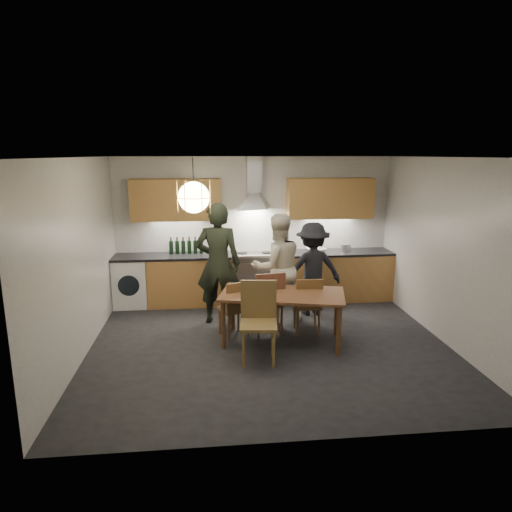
{
  "coord_description": "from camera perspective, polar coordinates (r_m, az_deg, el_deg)",
  "views": [
    {
      "loc": [
        -0.82,
        -5.99,
        2.64
      ],
      "look_at": [
        -0.15,
        0.4,
        1.2
      ],
      "focal_mm": 32.0,
      "sensor_mm": 36.0,
      "label": 1
    }
  ],
  "objects": [
    {
      "name": "counter_run",
      "position": [
        8.28,
        0.06,
        -2.7
      ],
      "size": [
        5.0,
        0.62,
        0.9
      ],
      "color": "tan",
      "rests_on": "ground"
    },
    {
      "name": "chair_back_left",
      "position": [
        6.66,
        -2.52,
        -6.19
      ],
      "size": [
        0.51,
        0.51,
        0.86
      ],
      "rotation": [
        0.0,
        0.0,
        3.55
      ],
      "color": "brown",
      "rests_on": "ground"
    },
    {
      "name": "chair_front",
      "position": [
        5.96,
        0.32,
        -7.45
      ],
      "size": [
        0.52,
        0.52,
        1.04
      ],
      "rotation": [
        0.0,
        0.0,
        -0.11
      ],
      "color": "brown",
      "rests_on": "ground"
    },
    {
      "name": "room_shell",
      "position": [
        6.12,
        1.77,
        3.85
      ],
      "size": [
        5.02,
        4.52,
        2.61
      ],
      "color": "white",
      "rests_on": "ground"
    },
    {
      "name": "person_left",
      "position": [
        7.15,
        -4.76,
        -0.97
      ],
      "size": [
        0.77,
        0.58,
        1.93
      ],
      "primitive_type": "imported",
      "rotation": [
        0.0,
        0.0,
        2.96
      ],
      "color": "black",
      "rests_on": "ground"
    },
    {
      "name": "wine_bottles",
      "position": [
        8.21,
        -8.71,
        1.32
      ],
      "size": [
        0.6,
        0.07,
        0.3
      ],
      "color": "black",
      "rests_on": "counter_run"
    },
    {
      "name": "dining_table",
      "position": [
        6.48,
        3.31,
        -5.34
      ],
      "size": [
        1.87,
        1.24,
        0.73
      ],
      "rotation": [
        0.0,
        0.0,
        -0.24
      ],
      "color": "brown",
      "rests_on": "ground"
    },
    {
      "name": "ground",
      "position": [
        6.6,
        1.67,
        -10.96
      ],
      "size": [
        5.0,
        5.0,
        0.0
      ],
      "primitive_type": "plane",
      "color": "black",
      "rests_on": "ground"
    },
    {
      "name": "range_stove",
      "position": [
        8.28,
        -0.1,
        -2.77
      ],
      "size": [
        0.9,
        0.6,
        0.92
      ],
      "color": "silver",
      "rests_on": "ground"
    },
    {
      "name": "person_right",
      "position": [
        7.62,
        7.03,
        -1.61
      ],
      "size": [
        1.05,
        0.66,
        1.55
      ],
      "primitive_type": "imported",
      "rotation": [
        0.0,
        0.0,
        3.23
      ],
      "color": "black",
      "rests_on": "ground"
    },
    {
      "name": "mixing_bowl",
      "position": [
        8.29,
        7.5,
        0.71
      ],
      "size": [
        0.45,
        0.45,
        0.08
      ],
      "primitive_type": "imported",
      "rotation": [
        0.0,
        0.0,
        0.37
      ],
      "color": "#BCBDC0",
      "rests_on": "counter_run"
    },
    {
      "name": "wall_fixtures",
      "position": [
        8.14,
        -0.19,
        7.22
      ],
      "size": [
        4.3,
        0.54,
        1.1
      ],
      "color": "tan",
      "rests_on": "ground"
    },
    {
      "name": "stock_pot",
      "position": [
        8.46,
        11.14,
        0.97
      ],
      "size": [
        0.23,
        0.23,
        0.13
      ],
      "primitive_type": "cylinder",
      "rotation": [
        0.0,
        0.0,
        -0.26
      ],
      "color": "#B9BABD",
      "rests_on": "counter_run"
    },
    {
      "name": "chair_back_right",
      "position": [
        6.83,
        6.51,
        -5.73
      ],
      "size": [
        0.41,
        0.41,
        0.87
      ],
      "rotation": [
        0.0,
        0.0,
        3.09
      ],
      "color": "brown",
      "rests_on": "ground"
    },
    {
      "name": "pendant_lamp",
      "position": [
        5.92,
        -7.79,
        7.28
      ],
      "size": [
        0.43,
        0.43,
        0.7
      ],
      "color": "black",
      "rests_on": "ground"
    },
    {
      "name": "chair_back_mid",
      "position": [
        6.75,
        1.59,
        -5.38
      ],
      "size": [
        0.5,
        0.5,
        0.97
      ],
      "rotation": [
        0.0,
        0.0,
        3.29
      ],
      "color": "brown",
      "rests_on": "ground"
    },
    {
      "name": "person_mid",
      "position": [
        7.26,
        2.69,
        -1.5
      ],
      "size": [
        0.95,
        0.79,
        1.74
      ],
      "primitive_type": "imported",
      "rotation": [
        0.0,
        0.0,
        3.31
      ],
      "color": "beige",
      "rests_on": "ground"
    }
  ]
}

